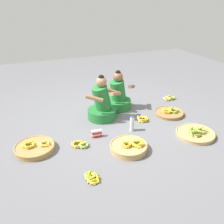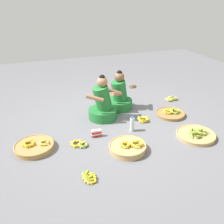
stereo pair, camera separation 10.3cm
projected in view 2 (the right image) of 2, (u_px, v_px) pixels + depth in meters
The scene contains 13 objects.
ground_plane at pixel (108, 125), 4.30m from camera, with size 10.00×10.00×0.00m, color slate.
vendor_woman_front at pixel (103, 105), 4.43m from camera, with size 0.72×0.52×0.83m.
vendor_woman_behind at pixel (119, 97), 4.83m from camera, with size 0.74×0.52×0.78m.
banana_basket_back_center at pixel (128, 147), 3.59m from camera, with size 0.55×0.55×0.18m.
banana_basket_mid_left at pixel (34, 146), 3.63m from camera, with size 0.58×0.58×0.14m.
banana_basket_near_bicycle at pixel (170, 114), 4.63m from camera, with size 0.54×0.54×0.13m.
banana_basket_front_left at pixel (196, 135), 3.94m from camera, with size 0.62×0.62×0.14m.
loose_bananas_front_center at pixel (80, 144), 3.72m from camera, with size 0.28×0.26×0.08m.
loose_bananas_near_vendor at pixel (89, 177), 3.06m from camera, with size 0.19×0.27×0.08m.
loose_bananas_back_left at pixel (143, 119), 4.42m from camera, with size 0.23×0.24×0.10m.
loose_bananas_mid_right at pixel (171, 99), 5.29m from camera, with size 0.27×0.19×0.09m.
water_bottle at pixel (132, 124), 4.07m from camera, with size 0.07×0.07×0.26m.
packet_carton_stack at pixel (96, 133), 3.94m from camera, with size 0.17×0.07×0.12m.
Camera 2 is at (-1.22, -3.56, 2.10)m, focal length 39.37 mm.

